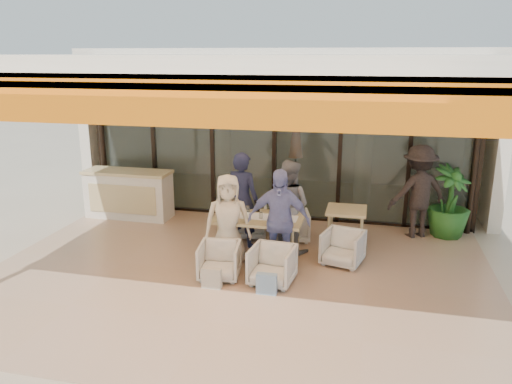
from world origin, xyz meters
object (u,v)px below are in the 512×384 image
chair_near_left (219,259)px  chair_near_right (272,264)px  diner_cream (228,221)px  side_chair (343,246)px  dining_table (259,220)px  diner_periwinkle (279,221)px  side_table (346,215)px  chair_far_left (249,220)px  diner_grey (288,206)px  potted_palm (449,202)px  host_counter (129,194)px  standing_woman (418,192)px  diner_navy (242,200)px  chair_far_right (292,224)px

chair_near_left → chair_near_right: chair_near_right is taller
diner_cream → side_chair: diner_cream is taller
dining_table → chair_near_left: dining_table is taller
diner_periwinkle → side_chair: 1.23m
chair_near_left → side_table: side_table is taller
chair_far_left → diner_cream: diner_cream is taller
diner_grey → potted_palm: (2.87, 1.37, -0.13)m
host_counter → side_table: 4.67m
host_counter → chair_near_right: size_ratio=2.80×
host_counter → standing_woman: bearing=1.9°
chair_near_right → diner_navy: diner_navy is taller
standing_woman → side_table: bearing=10.4°
chair_near_left → diner_navy: (0.00, 1.40, 0.56)m
dining_table → side_table: dining_table is taller
chair_near_left → chair_near_right: size_ratio=0.96×
side_table → side_chair: 0.81m
host_counter → chair_near_left: bearing=-41.3°
chair_far_left → chair_near_right: (0.84, -1.90, -0.01)m
chair_far_left → side_chair: chair_far_left is taller
diner_periwinkle → standing_woman: standing_woman is taller
chair_near_left → side_chair: size_ratio=0.98×
host_counter → diner_periwinkle: bearing=-28.2°
chair_far_left → chair_near_right: 2.08m
host_counter → diner_grey: 3.77m
dining_table → diner_periwinkle: bearing=-46.8°
chair_near_left → chair_far_left: bearing=82.3°
chair_near_left → chair_near_right: 0.84m
side_chair → standing_woman: size_ratio=0.36×
chair_near_right → diner_grey: (0.00, 1.40, 0.50)m
dining_table → side_table: (1.43, 0.77, -0.05)m
chair_far_left → side_table: side_table is taller
dining_table → diner_grey: size_ratio=0.91×
chair_far_right → chair_far_left: bearing=-14.6°
chair_far_left → chair_near_left: bearing=79.2°
dining_table → diner_navy: size_ratio=0.85×
chair_near_left → side_chair: (1.84, 0.98, 0.01)m
dining_table → chair_near_right: bearing=-65.9°
dining_table → chair_near_right: dining_table is taller
diner_periwinkle → diner_grey: bearing=87.4°
diner_cream → dining_table: bearing=30.7°
chair_near_left → standing_woman: 4.12m
host_counter → side_table: (4.61, -0.71, 0.11)m
chair_far_left → chair_far_right: chair_far_left is taller
chair_near_right → diner_navy: size_ratio=0.38×
dining_table → diner_grey: bearing=46.0°
diner_grey → diner_cream: bearing=67.4°
chair_far_right → side_table: bearing=155.8°
chair_far_left → potted_palm: potted_palm is taller
diner_grey → chair_near_right: bearing=110.5°
diner_navy → potted_palm: diner_navy is taller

